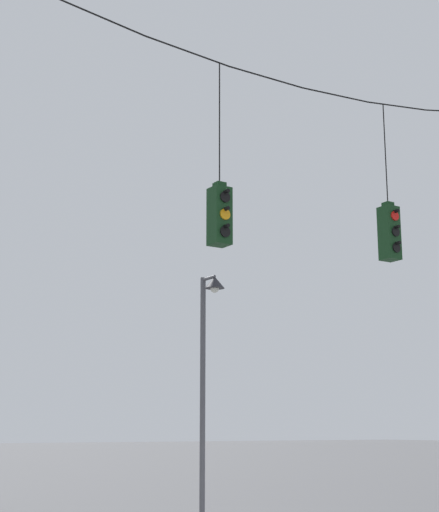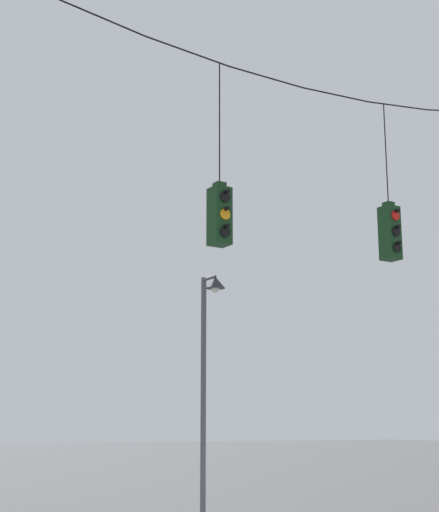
{
  "view_description": "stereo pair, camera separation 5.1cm",
  "coord_description": "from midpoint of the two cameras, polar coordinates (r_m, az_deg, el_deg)",
  "views": [
    {
      "loc": [
        -8.32,
        -11.17,
        1.9
      ],
      "look_at": [
        -1.08,
        0.13,
        4.87
      ],
      "focal_mm": 55.0,
      "sensor_mm": 36.0,
      "label": 1
    },
    {
      "loc": [
        -8.28,
        -11.2,
        1.9
      ],
      "look_at": [
        -1.08,
        0.13,
        4.87
      ],
      "focal_mm": 55.0,
      "sensor_mm": 36.0,
      "label": 2
    }
  ],
  "objects": [
    {
      "name": "street_lamp",
      "position": [
        17.32,
        -0.93,
        -6.43
      ],
      "size": [
        0.44,
        0.77,
        5.25
      ],
      "color": "#515156",
      "rests_on": "ground_plane"
    },
    {
      "name": "traffic_light_over_intersection",
      "position": [
        16.53,
        12.15,
        1.72
      ],
      "size": [
        0.34,
        0.58,
        3.41
      ],
      "color": "#143819"
    },
    {
      "name": "span_wire",
      "position": [
        15.62,
        3.35,
        13.59
      ],
      "size": [
        12.3,
        0.03,
        0.7
      ],
      "color": "black"
    },
    {
      "name": "traffic_light_near_right_pole",
      "position": [
        13.93,
        -0.11,
        3.03
      ],
      "size": [
        0.34,
        0.58,
        3.48
      ],
      "color": "#143819"
    }
  ]
}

